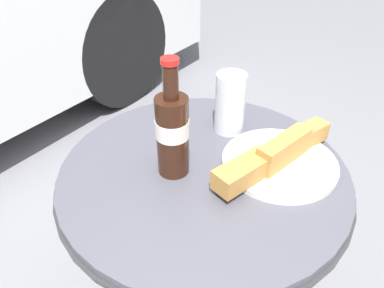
{
  "coord_description": "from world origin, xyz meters",
  "views": [
    {
      "loc": [
        -0.5,
        -0.33,
        1.24
      ],
      "look_at": [
        0.0,
        0.03,
        0.79
      ],
      "focal_mm": 35.0,
      "sensor_mm": 36.0,
      "label": 1
    }
  ],
  "objects_px": {
    "bistro_table": "(202,239)",
    "cola_bottle_left": "(172,131)",
    "lunch_plate_near": "(278,158)",
    "drinking_glass": "(230,106)"
  },
  "relations": [
    {
      "from": "drinking_glass",
      "to": "lunch_plate_near",
      "type": "xyz_separation_m",
      "value": [
        -0.06,
        -0.15,
        -0.04
      ]
    },
    {
      "from": "bistro_table",
      "to": "lunch_plate_near",
      "type": "height_order",
      "value": "lunch_plate_near"
    },
    {
      "from": "bistro_table",
      "to": "drinking_glass",
      "type": "relative_size",
      "value": 5.17
    },
    {
      "from": "bistro_table",
      "to": "drinking_glass",
      "type": "distance_m",
      "value": 0.33
    },
    {
      "from": "bistro_table",
      "to": "lunch_plate_near",
      "type": "bearing_deg",
      "value": -51.86
    },
    {
      "from": "bistro_table",
      "to": "lunch_plate_near",
      "type": "relative_size",
      "value": 2.37
    },
    {
      "from": "bistro_table",
      "to": "cola_bottle_left",
      "type": "relative_size",
      "value": 3.01
    },
    {
      "from": "bistro_table",
      "to": "lunch_plate_near",
      "type": "xyz_separation_m",
      "value": [
        0.09,
        -0.12,
        0.25
      ]
    },
    {
      "from": "bistro_table",
      "to": "cola_bottle_left",
      "type": "xyz_separation_m",
      "value": [
        -0.04,
        0.05,
        0.32
      ]
    },
    {
      "from": "drinking_glass",
      "to": "lunch_plate_near",
      "type": "distance_m",
      "value": 0.17
    }
  ]
}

